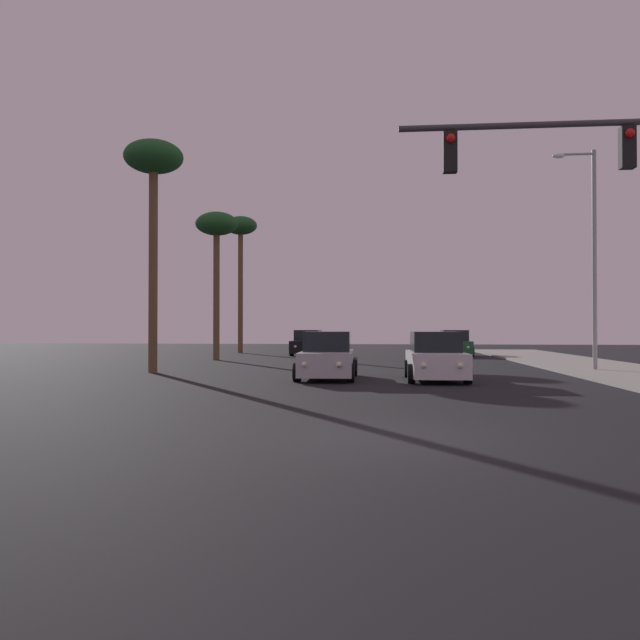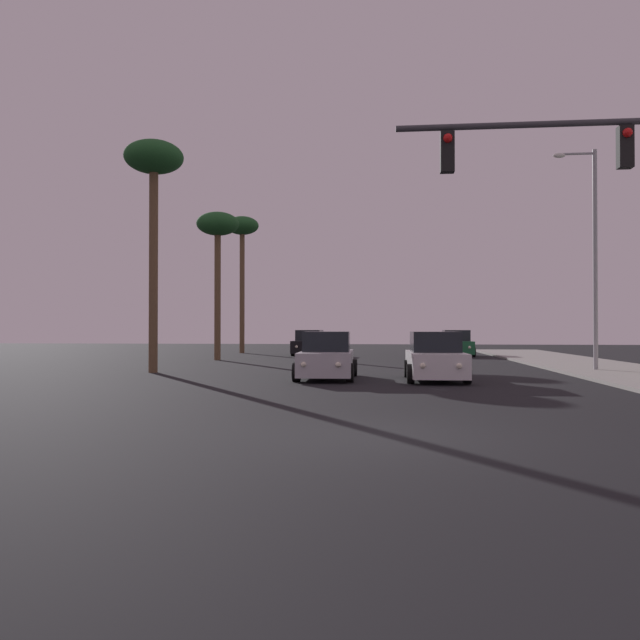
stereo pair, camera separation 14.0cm
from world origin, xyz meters
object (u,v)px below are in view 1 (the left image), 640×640
at_px(palm_tree_mid, 217,232).
at_px(palm_tree_near, 153,171).
at_px(car_white, 436,358).
at_px(car_green, 455,344).
at_px(car_black, 308,344).
at_px(car_silver, 327,357).
at_px(street_lamp, 591,247).
at_px(palm_tree_far, 241,234).

relative_size(palm_tree_mid, palm_tree_near, 0.89).
bearing_deg(car_white, car_green, -99.90).
relative_size(car_black, car_silver, 1.00).
xyz_separation_m(car_white, car_green, (2.92, 19.23, 0.00)).
bearing_deg(car_silver, street_lamp, -159.10).
xyz_separation_m(car_black, palm_tree_near, (-4.39, -16.80, 7.45)).
distance_m(palm_tree_mid, palm_tree_near, 10.04).
bearing_deg(palm_tree_far, car_green, -13.08).
bearing_deg(car_white, palm_tree_far, -63.39).
distance_m(car_silver, palm_tree_mid, 15.83).
distance_m(car_white, palm_tree_near, 13.63).
xyz_separation_m(car_silver, palm_tree_far, (-8.22, 22.42, 7.89)).
distance_m(car_silver, street_lamp, 12.17).
bearing_deg(palm_tree_near, car_green, 49.73).
xyz_separation_m(car_green, car_silver, (-6.70, -18.95, 0.00)).
xyz_separation_m(palm_tree_mid, palm_tree_near, (0.04, -10.00, 0.93)).
bearing_deg(palm_tree_far, palm_tree_near, -87.38).
bearing_deg(car_green, car_black, -1.57).
xyz_separation_m(street_lamp, palm_tree_near, (-17.80, -1.93, 3.10)).
bearing_deg(palm_tree_far, car_silver, -69.87).
bearing_deg(palm_tree_near, car_black, 75.34).
xyz_separation_m(car_white, car_silver, (-3.78, 0.27, 0.00)).
distance_m(car_black, palm_tree_far, 10.04).
relative_size(palm_tree_far, palm_tree_mid, 1.19).
distance_m(car_white, car_green, 19.45).
distance_m(car_silver, palm_tree_near, 10.71).
height_order(car_black, palm_tree_far, palm_tree_far).
bearing_deg(car_green, palm_tree_mid, 24.98).
distance_m(car_black, street_lamp, 20.49).
relative_size(car_white, palm_tree_far, 0.44).
bearing_deg(car_green, palm_tree_far, -13.05).
xyz_separation_m(car_black, street_lamp, (13.41, -14.87, 4.36)).
bearing_deg(car_white, street_lamp, -146.71).
height_order(car_white, palm_tree_far, palm_tree_far).
height_order(palm_tree_far, palm_tree_near, palm_tree_far).
bearing_deg(palm_tree_far, street_lamp, -43.99).
relative_size(car_silver, street_lamp, 0.48).
distance_m(car_silver, palm_tree_far, 25.15).
bearing_deg(car_silver, palm_tree_near, -19.95).
distance_m(car_green, palm_tree_mid, 16.81).
xyz_separation_m(car_green, street_lamp, (3.79, -14.60, 4.36)).
bearing_deg(car_silver, car_green, -111.09).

